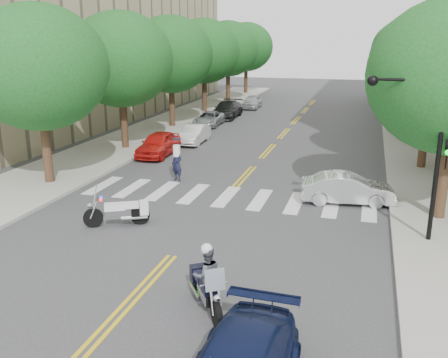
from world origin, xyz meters
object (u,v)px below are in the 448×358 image
at_px(motorcycle_police, 206,279).
at_px(convertible, 348,189).
at_px(officer_standing, 177,164).
at_px(motorcycle_parked, 122,211).

height_order(motorcycle_police, convertible, motorcycle_police).
relative_size(motorcycle_police, convertible, 0.52).
xyz_separation_m(officer_standing, convertible, (8.29, -1.15, -0.22)).
distance_m(motorcycle_police, motorcycle_parked, 6.91).
relative_size(officer_standing, convertible, 0.44).
xyz_separation_m(motorcycle_police, motorcycle_parked, (-4.94, 4.82, -0.28)).
distance_m(motorcycle_police, convertible, 10.36).
xyz_separation_m(motorcycle_parked, convertible, (8.09, 5.05, 0.09)).
bearing_deg(motorcycle_parked, officer_standing, -25.73).
bearing_deg(officer_standing, convertible, 17.76).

